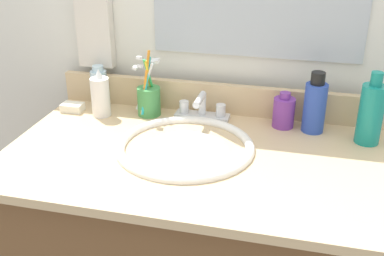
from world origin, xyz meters
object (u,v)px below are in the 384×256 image
object	(u,v)px
hand_towel	(95,31)
bottle_shampoo_blue	(315,105)
bottle_lotion_white	(100,96)
bottle_gel_clear	(99,87)
soap_bar	(73,107)
bottle_cream_purple	(284,112)
cup_green	(149,99)
bottle_mouthwash_teal	(371,113)
faucet	(202,110)

from	to	relation	value
hand_towel	bottle_shampoo_blue	bearing A→B (deg)	-7.57
bottle_shampoo_blue	bottle_lotion_white	xyz separation A→B (m)	(-0.61, -0.04, -0.01)
bottle_gel_clear	soap_bar	world-z (taller)	bottle_gel_clear
bottle_shampoo_blue	bottle_cream_purple	size ratio (longest dim) A/B	1.67
bottle_gel_clear	soap_bar	distance (m)	0.10
cup_green	bottle_mouthwash_teal	bearing A→B (deg)	-3.46
bottle_mouthwash_teal	bottle_shampoo_blue	xyz separation A→B (m)	(-0.14, 0.04, -0.01)
bottle_shampoo_blue	bottle_mouthwash_teal	bearing A→B (deg)	-14.70
bottle_shampoo_blue	bottle_gel_clear	xyz separation A→B (m)	(-0.65, 0.04, -0.02)
bottle_cream_purple	bottle_lotion_white	size ratio (longest dim) A/B	0.71
bottle_lotion_white	cup_green	distance (m)	0.14
hand_towel	soap_bar	distance (m)	0.24
bottle_cream_purple	faucet	bearing A→B (deg)	-179.20
bottle_mouthwash_teal	hand_towel	bearing A→B (deg)	171.17
bottle_shampoo_blue	soap_bar	size ratio (longest dim) A/B	2.67
bottle_cream_purple	soap_bar	size ratio (longest dim) A/B	1.60
hand_towel	cup_green	xyz separation A→B (m)	(0.20, -0.09, -0.17)
bottle_lotion_white	bottle_gel_clear	bearing A→B (deg)	116.24
hand_towel	bottle_mouthwash_teal	size ratio (longest dim) A/B	1.13
bottle_mouthwash_teal	bottle_lotion_white	bearing A→B (deg)	-179.88
bottle_shampoo_blue	cup_green	world-z (taller)	cup_green
faucet	cup_green	bearing A→B (deg)	-177.60
hand_towel	bottle_mouthwash_teal	distance (m)	0.83
soap_bar	hand_towel	bearing A→B (deg)	71.62
bottle_gel_clear	bottle_lotion_white	bearing A→B (deg)	-63.76
bottle_gel_clear	bottle_cream_purple	distance (m)	0.57
bottle_cream_purple	soap_bar	bearing A→B (deg)	-176.27
bottle_lotion_white	bottle_mouthwash_teal	bearing A→B (deg)	0.12
cup_green	soap_bar	size ratio (longest dim) A/B	3.08
faucet	bottle_gel_clear	distance (m)	0.34
bottle_cream_purple	hand_towel	bearing A→B (deg)	172.38
faucet	cup_green	distance (m)	0.16
bottle_cream_purple	bottle_lotion_white	world-z (taller)	bottle_lotion_white
faucet	bottle_mouthwash_teal	world-z (taller)	bottle_mouthwash_teal
bottle_cream_purple	soap_bar	world-z (taller)	bottle_cream_purple
hand_towel	cup_green	size ratio (longest dim) A/B	1.12
faucet	bottle_shampoo_blue	bearing A→B (deg)	-1.29
bottle_shampoo_blue	hand_towel	bearing A→B (deg)	172.43
bottle_lotion_white	bottle_cream_purple	bearing A→B (deg)	5.25
cup_green	bottle_cream_purple	bearing A→B (deg)	1.45
faucet	bottle_shampoo_blue	world-z (taller)	bottle_shampoo_blue
faucet	soap_bar	xyz separation A→B (m)	(-0.39, -0.04, -0.02)
faucet	bottle_lotion_white	xyz separation A→B (m)	(-0.30, -0.05, 0.03)
bottle_lotion_white	bottle_shampoo_blue	bearing A→B (deg)	3.59
bottle_cream_purple	bottle_shampoo_blue	bearing A→B (deg)	-7.24
bottle_gel_clear	bottle_cream_purple	size ratio (longest dim) A/B	1.25
hand_towel	bottle_lotion_white	xyz separation A→B (m)	(0.06, -0.13, -0.16)
cup_green	soap_bar	xyz separation A→B (m)	(-0.23, -0.03, -0.04)
bottle_mouthwash_teal	bottle_lotion_white	distance (m)	0.75
faucet	bottle_shampoo_blue	size ratio (longest dim) A/B	0.94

